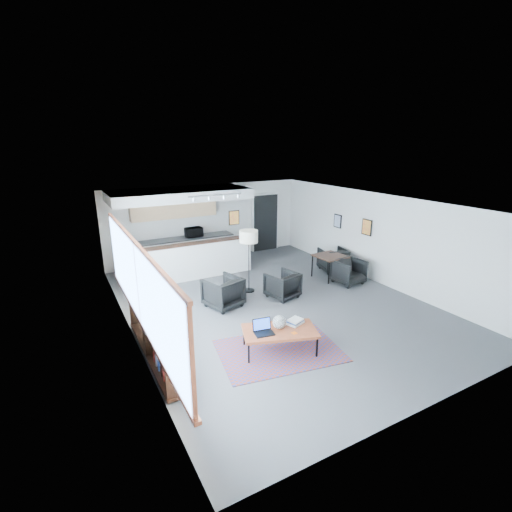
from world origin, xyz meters
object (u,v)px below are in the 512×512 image
laptop (263,329)px  microwave (194,231)px  coffee_table (280,331)px  ceramic_pot (279,322)px  dining_table (330,258)px  book_stack (295,321)px  dining_chair_far (333,260)px  armchair_left (223,291)px  dining_chair_near (349,272)px  floor_lamp (249,239)px  armchair_right (282,284)px

laptop → microwave: bearing=91.3°
coffee_table → ceramic_pot: ceramic_pot is taller
dining_table → microwave: bearing=132.8°
book_stack → microwave: 6.09m
dining_table → dining_chair_far: (0.52, 0.47, -0.30)m
laptop → dining_table: size_ratio=0.46×
coffee_table → armchair_left: bearing=112.2°
dining_table → dining_chair_far: bearing=42.2°
armchair_left → dining_table: bearing=167.6°
ceramic_pot → dining_table: bearing=37.8°
armchair_left → dining_table: armchair_left is taller
dining_table → dining_chair_near: 0.73m
ceramic_pot → dining_chair_far: (4.05, 3.21, -0.26)m
book_stack → microwave: bearing=89.6°
armchair_left → dining_chair_far: (4.20, 0.80, -0.08)m
coffee_table → laptop: size_ratio=3.94×
coffee_table → floor_lamp: bearing=92.6°
coffee_table → ceramic_pot: (0.03, 0.05, 0.17)m
coffee_table → microwave: size_ratio=2.93×
laptop → armchair_right: bearing=58.4°
dining_chair_near → armchair_left: bearing=170.6°
ceramic_pot → laptop: bearing=176.7°
coffee_table → armchair_right: armchair_right is taller
laptop → dining_table: laptop is taller
dining_chair_far → armchair_left: bearing=24.0°
floor_lamp → microwave: bearing=98.4°
coffee_table → dining_table: 4.52m
laptop → dining_chair_far: size_ratio=0.60×
coffee_table → microwave: bearing=105.1°
coffee_table → armchair_left: 2.46m
floor_lamp → microwave: size_ratio=3.16×
coffee_table → book_stack: 0.43m
laptop → dining_chair_far: laptop is taller
laptop → ceramic_pot: (0.36, -0.02, 0.06)m
armchair_left → microwave: (0.58, 3.68, 0.69)m
armchair_right → dining_chair_near: bearing=164.2°
ceramic_pot → armchair_right: (1.46, 2.18, -0.22)m
armchair_left → laptop: bearing=67.4°
ceramic_pot → book_stack: 0.39m
coffee_table → dining_chair_far: size_ratio=2.35×
armchair_left → armchair_right: bearing=154.4°
armchair_left → dining_chair_near: size_ratio=1.25×
ceramic_pot → dining_table: 4.46m
laptop → dining_chair_near: 4.58m
armchair_right → dining_chair_far: size_ratio=1.12×
book_stack → microwave: microwave is taller
ceramic_pot → dining_chair_near: size_ratio=0.40×
armchair_left → microwave: bearing=-116.4°
book_stack → dining_table: 4.15m
coffee_table → armchair_right: 2.68m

